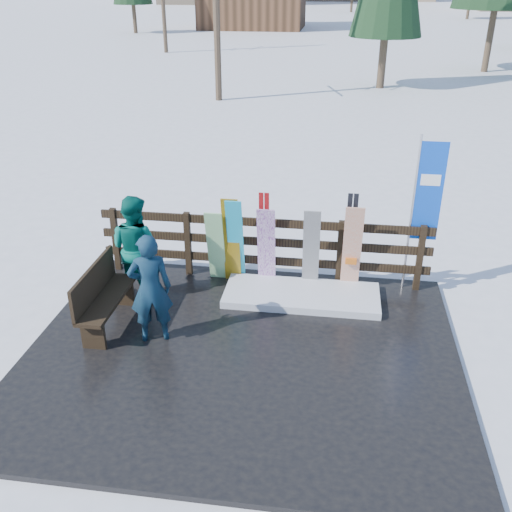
% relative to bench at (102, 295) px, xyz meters
% --- Properties ---
extents(ground, '(700.00, 700.00, 0.00)m').
position_rel_bench_xyz_m(ground, '(2.14, -0.41, -0.60)').
color(ground, white).
rests_on(ground, ground).
extents(deck, '(6.00, 5.00, 0.08)m').
position_rel_bench_xyz_m(deck, '(2.14, -0.41, -0.56)').
color(deck, black).
rests_on(deck, ground).
extents(fence, '(5.60, 0.10, 1.15)m').
position_rel_bench_xyz_m(fence, '(2.14, 1.79, 0.14)').
color(fence, black).
rests_on(fence, deck).
extents(snow_patch, '(2.50, 1.00, 0.12)m').
position_rel_bench_xyz_m(snow_patch, '(2.87, 1.19, -0.46)').
color(snow_patch, white).
rests_on(snow_patch, deck).
extents(bench, '(0.41, 1.50, 0.97)m').
position_rel_bench_xyz_m(bench, '(0.00, 0.00, 0.00)').
color(bench, black).
rests_on(bench, deck).
extents(snowboard_0, '(0.27, 0.38, 1.55)m').
position_rel_bench_xyz_m(snowboard_0, '(1.72, 1.57, 0.26)').
color(snowboard_0, '#1FB0D4').
rests_on(snowboard_0, deck).
extents(snowboard_1, '(0.29, 0.33, 1.32)m').
position_rel_bench_xyz_m(snowboard_1, '(1.38, 1.57, 0.15)').
color(snowboard_1, white).
rests_on(snowboard_1, deck).
extents(snowboard_2, '(0.28, 0.29, 1.57)m').
position_rel_bench_xyz_m(snowboard_2, '(1.65, 1.57, 0.27)').
color(snowboard_2, yellow).
rests_on(snowboard_2, deck).
extents(snowboard_3, '(0.29, 0.30, 1.42)m').
position_rel_bench_xyz_m(snowboard_3, '(2.23, 1.57, 0.20)').
color(snowboard_3, white).
rests_on(snowboard_3, deck).
extents(snowboard_4, '(0.27, 0.25, 1.43)m').
position_rel_bench_xyz_m(snowboard_4, '(2.97, 1.57, 0.20)').
color(snowboard_4, black).
rests_on(snowboard_4, deck).
extents(snowboard_5, '(0.30, 0.30, 1.54)m').
position_rel_bench_xyz_m(snowboard_5, '(3.63, 1.57, 0.25)').
color(snowboard_5, silver).
rests_on(snowboard_5, deck).
extents(ski_pair_a, '(0.16, 0.18, 1.66)m').
position_rel_bench_xyz_m(ski_pair_a, '(2.19, 1.64, 0.31)').
color(ski_pair_a, maroon).
rests_on(ski_pair_a, deck).
extents(ski_pair_b, '(0.17, 0.21, 1.72)m').
position_rel_bench_xyz_m(ski_pair_b, '(3.58, 1.64, 0.35)').
color(ski_pair_b, black).
rests_on(ski_pair_b, deck).
extents(rental_flag, '(0.45, 0.04, 2.60)m').
position_rel_bench_xyz_m(rental_flag, '(4.70, 1.84, 1.09)').
color(rental_flag, silver).
rests_on(rental_flag, deck).
extents(person_front, '(0.69, 0.57, 1.64)m').
position_rel_bench_xyz_m(person_front, '(0.84, -0.24, 0.31)').
color(person_front, '#113848').
rests_on(person_front, deck).
extents(person_back, '(1.00, 0.89, 1.72)m').
position_rel_bench_xyz_m(person_back, '(0.21, 0.96, 0.34)').
color(person_back, '#05594C').
rests_on(person_back, deck).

